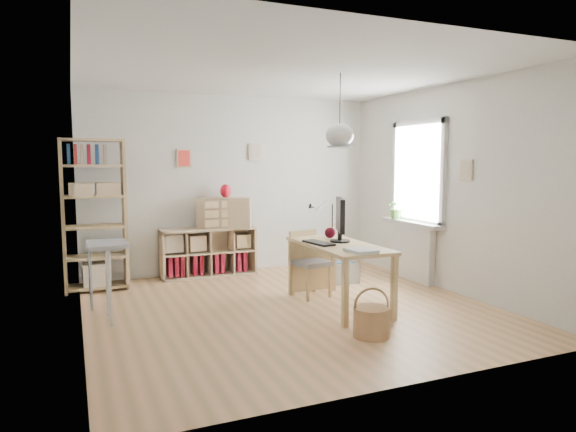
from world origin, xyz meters
name	(u,v)px	position (x,y,z in m)	size (l,w,h in m)	color
ground	(290,308)	(0.00, 0.00, 0.00)	(4.50, 4.50, 0.00)	tan
room_shell	(340,135)	(0.55, -0.15, 2.00)	(4.50, 4.50, 4.50)	silver
window_unit	(418,172)	(2.23, 0.60, 1.55)	(0.07, 1.16, 1.46)	white
radiator	(414,253)	(2.19, 0.60, 0.40)	(0.10, 0.80, 0.80)	silver
windowsill	(412,223)	(2.14, 0.60, 0.83)	(0.22, 1.20, 0.06)	silver
desk	(338,252)	(0.55, -0.15, 0.66)	(0.70, 1.50, 0.75)	tan
cube_shelf	(207,256)	(-0.47, 2.08, 0.30)	(1.40, 0.38, 0.72)	#D6B58D
tall_bookshelf	(94,209)	(-2.04, 1.80, 1.09)	(0.80, 0.38, 2.00)	tan
side_table	(101,260)	(-2.04, 0.35, 0.67)	(0.40, 0.55, 0.85)	gray
chair	(309,259)	(0.44, 0.44, 0.47)	(0.47, 0.47, 0.83)	gray
wicker_basket	(371,321)	(0.35, -1.20, 0.16)	(0.35, 0.35, 0.49)	#926842
storage_chest	(334,268)	(1.12, 1.00, 0.20)	(0.62, 0.69, 0.60)	beige
monitor	(340,217)	(0.63, -0.04, 1.04)	(0.29, 0.57, 0.52)	black
keyboard	(319,243)	(0.33, -0.06, 0.76)	(0.17, 0.46, 0.02)	black
task_lamp	(321,214)	(0.62, 0.47, 1.04)	(0.40, 0.15, 0.43)	black
yarn_ball	(330,233)	(0.66, 0.28, 0.82)	(0.13, 0.13, 0.13)	#4F0A16
paper_tray	(361,251)	(0.51, -0.73, 0.77)	(0.25, 0.32, 0.03)	silver
drawer_chest	(225,212)	(-0.20, 2.04, 0.94)	(0.78, 0.36, 0.45)	#D6B58D
red_vase	(226,191)	(-0.18, 2.04, 1.27)	(0.16, 0.16, 0.20)	#A30D1D
potted_plant	(397,208)	(2.12, 0.95, 1.02)	(0.30, 0.26, 0.33)	#3A702A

